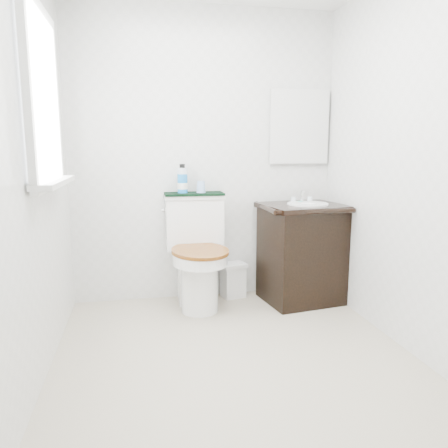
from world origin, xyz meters
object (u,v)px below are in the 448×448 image
object	(u,v)px
toilet	(197,259)
vanity	(302,251)
trash_bin	(233,280)
cup	(201,187)
mouthwash_bottle	(182,180)

from	to	relation	value
toilet	vanity	size ratio (longest dim) A/B	0.97
trash_bin	cup	world-z (taller)	cup
vanity	trash_bin	distance (m)	0.64
trash_bin	mouthwash_bottle	distance (m)	0.96
toilet	mouthwash_bottle	size ratio (longest dim) A/B	3.84
vanity	trash_bin	world-z (taller)	vanity
trash_bin	cup	bearing A→B (deg)	-176.10
cup	toilet	bearing A→B (deg)	-115.42
trash_bin	toilet	bearing A→B (deg)	-157.45
toilet	cup	bearing A→B (deg)	64.58
vanity	mouthwash_bottle	world-z (taller)	mouthwash_bottle
mouthwash_bottle	cup	size ratio (longest dim) A/B	2.46
vanity	mouthwash_bottle	bearing A→B (deg)	168.31
mouthwash_bottle	trash_bin	bearing A→B (deg)	-0.39
vanity	trash_bin	xyz separation A→B (m)	(-0.54, 0.20, -0.28)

